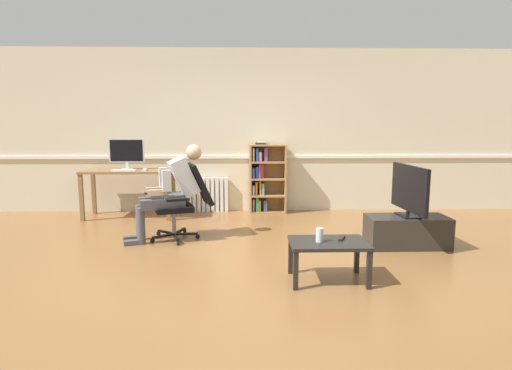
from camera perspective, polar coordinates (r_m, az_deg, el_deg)
ground_plane at (r=4.63m, az=-1.58°, el=-10.18°), size 18.00×18.00×0.00m
back_wall at (r=7.03m, az=-1.66°, el=7.39°), size 12.00×0.13×2.70m
computer_desk at (r=6.83m, az=-17.08°, el=1.12°), size 1.39×0.60×0.76m
imac_monitor at (r=6.88m, az=-17.35°, el=4.39°), size 0.56×0.14×0.49m
keyboard at (r=6.69m, az=-17.69°, el=1.95°), size 0.36×0.12×0.02m
computer_mouse at (r=6.63m, az=-15.00°, el=2.05°), size 0.06×0.10×0.03m
bookshelf at (r=6.89m, az=1.24°, el=0.90°), size 0.60×0.29×1.19m
radiator at (r=7.06m, az=-6.90°, el=-1.31°), size 0.75×0.08×0.58m
office_chair at (r=5.42m, az=-9.65°, el=-1.83°), size 0.82×0.67×0.97m
person_seated at (r=5.37m, az=-11.60°, el=-0.59°), size 1.01×0.59×1.22m
tv_stand at (r=5.36m, az=20.02°, el=-6.02°), size 0.96×0.43×0.37m
tv_screen at (r=5.26m, az=20.32°, el=-0.62°), size 0.22×0.90×0.62m
coffee_table at (r=3.99m, az=9.92°, el=-8.38°), size 0.72×0.48×0.39m
drinking_glass at (r=3.93m, az=8.72°, el=-6.80°), size 0.07×0.07×0.13m
spare_remote at (r=4.07m, az=11.69°, el=-7.17°), size 0.10×0.15×0.02m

